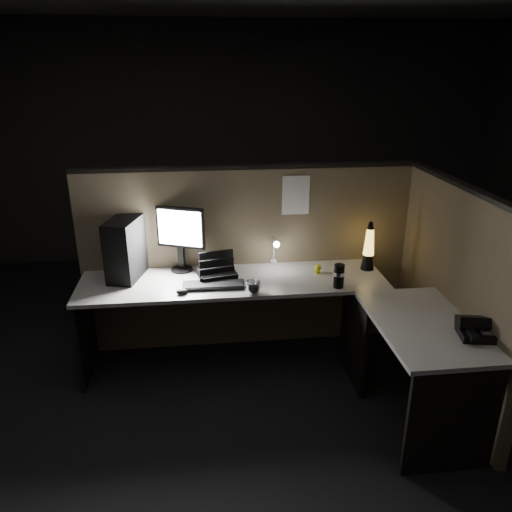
{
  "coord_description": "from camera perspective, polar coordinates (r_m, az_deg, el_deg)",
  "views": [
    {
      "loc": [
        -0.38,
        -2.83,
        2.27
      ],
      "look_at": [
        -0.01,
        0.35,
        1.01
      ],
      "focal_mm": 35.0,
      "sensor_mm": 36.0,
      "label": 1
    }
  ],
  "objects": [
    {
      "name": "floor",
      "position": [
        3.65,
        0.76,
        -17.07
      ],
      "size": [
        6.0,
        6.0,
        0.0
      ],
      "primitive_type": "plane",
      "color": "black",
      "rests_on": "ground"
    },
    {
      "name": "room_shell",
      "position": [
        2.93,
        0.92,
        8.59
      ],
      "size": [
        6.0,
        6.0,
        6.0
      ],
      "color": "silver",
      "rests_on": "ground"
    },
    {
      "name": "partition_right",
      "position": [
        3.72,
        21.47,
        -4.31
      ],
      "size": [
        0.06,
        1.66,
        1.5
      ],
      "primitive_type": "cube",
      "color": "brown",
      "rests_on": "ground"
    },
    {
      "name": "monitor",
      "position": [
        3.88,
        -8.69,
        2.66
      ],
      "size": [
        0.38,
        0.19,
        0.51
      ],
      "rotation": [
        0.0,
        0.0,
        -0.39
      ],
      "color": "black",
      "rests_on": "desk"
    },
    {
      "name": "pinned_paper",
      "position": [
        3.92,
        4.57,
        6.93
      ],
      "size": [
        0.22,
        0.0,
        0.31
      ],
      "primitive_type": "cube",
      "color": "white",
      "rests_on": "partition_back"
    },
    {
      "name": "desk_phone",
      "position": [
        3.29,
        23.9,
        -7.58
      ],
      "size": [
        0.25,
        0.25,
        0.13
      ],
      "rotation": [
        0.0,
        0.0,
        -0.2
      ],
      "color": "black",
      "rests_on": "desk"
    },
    {
      "name": "lava_lamp",
      "position": [
        3.99,
        12.75,
        0.69
      ],
      "size": [
        0.1,
        0.1,
        0.39
      ],
      "color": "black",
      "rests_on": "desk"
    },
    {
      "name": "steel_mug",
      "position": [
        3.53,
        -0.33,
        -3.62
      ],
      "size": [
        0.13,
        0.13,
        0.09
      ],
      "primitive_type": "imported",
      "rotation": [
        0.0,
        0.0,
        0.12
      ],
      "color": "silver",
      "rests_on": "desk"
    },
    {
      "name": "desk",
      "position": [
        3.56,
        3.17,
        -6.95
      ],
      "size": [
        2.6,
        1.6,
        0.73
      ],
      "color": "#A7A39D",
      "rests_on": "ground"
    },
    {
      "name": "keyboard",
      "position": [
        3.66,
        -4.88,
        -3.36
      ],
      "size": [
        0.45,
        0.16,
        0.02
      ],
      "primitive_type": "cube",
      "rotation": [
        0.0,
        0.0,
        -0.03
      ],
      "color": "black",
      "rests_on": "desk"
    },
    {
      "name": "figurine",
      "position": [
        3.88,
        7.09,
        -1.33
      ],
      "size": [
        0.06,
        0.06,
        0.06
      ],
      "primitive_type": "sphere",
      "color": "yellow",
      "rests_on": "desk"
    },
    {
      "name": "pc_tower",
      "position": [
        3.88,
        -14.54,
        0.96
      ],
      "size": [
        0.3,
        0.47,
        0.46
      ],
      "primitive_type": "cube",
      "rotation": [
        0.0,
        0.0,
        -0.26
      ],
      "color": "black",
      "rests_on": "desk"
    },
    {
      "name": "clip_lamp",
      "position": [
        3.93,
        2.2,
        0.61
      ],
      "size": [
        0.05,
        0.19,
        0.24
      ],
      "color": "white",
      "rests_on": "desk"
    },
    {
      "name": "partition_back",
      "position": [
        4.07,
        -0.87,
        -0.48
      ],
      "size": [
        2.66,
        0.06,
        1.5
      ],
      "primitive_type": "cube",
      "color": "brown",
      "rests_on": "ground"
    },
    {
      "name": "organizer",
      "position": [
        3.81,
        -4.5,
        -1.73
      ],
      "size": [
        0.31,
        0.29,
        0.2
      ],
      "rotation": [
        0.0,
        0.0,
        0.21
      ],
      "color": "black",
      "rests_on": "desk"
    },
    {
      "name": "travel_mug",
      "position": [
        3.66,
        9.46,
        -2.27
      ],
      "size": [
        0.08,
        0.08,
        0.18
      ],
      "primitive_type": "cylinder",
      "color": "black",
      "rests_on": "desk"
    },
    {
      "name": "mouse",
      "position": [
        3.58,
        -8.45,
        -4.01
      ],
      "size": [
        0.1,
        0.09,
        0.03
      ],
      "primitive_type": "ellipsoid",
      "rotation": [
        0.0,
        0.0,
        0.35
      ],
      "color": "black",
      "rests_on": "desk"
    }
  ]
}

